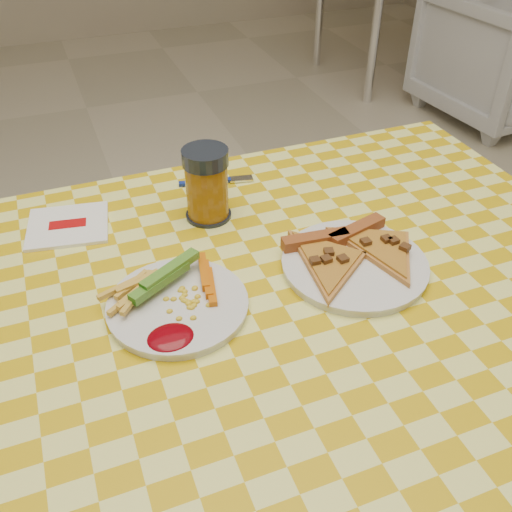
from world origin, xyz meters
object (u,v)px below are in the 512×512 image
object	(u,v)px
plate_left	(178,307)
bg_chair	(509,50)
plate_right	(354,266)
drink_glass	(207,185)
table	(244,334)

from	to	relation	value
plate_left	bg_chair	world-z (taller)	plate_left
plate_left	plate_right	xyz separation A→B (m)	(0.29, -0.01, 0.00)
drink_glass	bg_chair	xyz separation A→B (m)	(2.09, 1.49, -0.46)
drink_glass	bg_chair	world-z (taller)	drink_glass
table	bg_chair	bearing A→B (deg)	39.35
drink_glass	bg_chair	size ratio (longest dim) A/B	0.18
table	plate_left	distance (m)	0.13
plate_right	drink_glass	size ratio (longest dim) A/B	1.72
table	plate_right	distance (m)	0.21
plate_right	drink_glass	distance (m)	0.30
plate_left	drink_glass	xyz separation A→B (m)	(0.12, 0.22, 0.06)
bg_chair	table	bearing A→B (deg)	-146.25
table	drink_glass	xyz separation A→B (m)	(0.02, 0.24, 0.14)
table	drink_glass	bearing A→B (deg)	85.41
plate_left	plate_right	world-z (taller)	same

